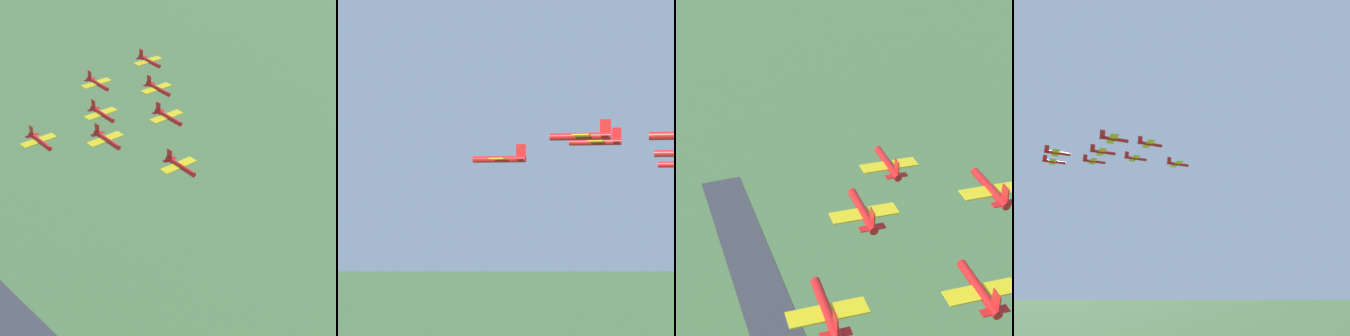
% 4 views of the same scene
% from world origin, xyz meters
% --- Properties ---
extents(jet_0, '(10.25, 10.48, 3.62)m').
position_xyz_m(jet_0, '(10.72, -43.71, 143.04)').
color(jet_0, red).
extents(jet_1, '(10.25, 10.48, 3.62)m').
position_xyz_m(jet_1, '(9.68, -64.25, 146.57)').
color(jet_1, red).
extents(jet_2, '(10.25, 10.48, 3.62)m').
position_xyz_m(jet_2, '(28.16, -54.59, 146.75)').
color(jet_2, red).
extents(jet_3, '(10.25, 10.48, 3.62)m').
position_xyz_m(jet_3, '(8.65, -84.78, 145.73)').
color(jet_3, red).
extents(jet_4, '(10.25, 10.48, 3.62)m').
position_xyz_m(jet_4, '(27.13, -75.13, 143.83)').
color(jet_4, red).
extents(jet_5, '(10.25, 10.48, 3.62)m').
position_xyz_m(jet_5, '(45.61, -65.47, 142.27)').
color(jet_5, red).
extents(jet_6, '(10.25, 10.48, 3.62)m').
position_xyz_m(jet_6, '(7.61, -105.32, 146.22)').
color(jet_6, red).
extents(jet_7, '(10.25, 10.48, 3.62)m').
position_xyz_m(jet_7, '(26.09, -95.66, 144.16)').
color(jet_7, red).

